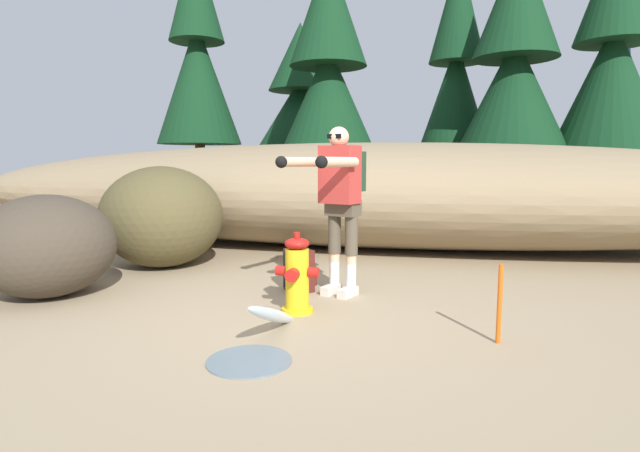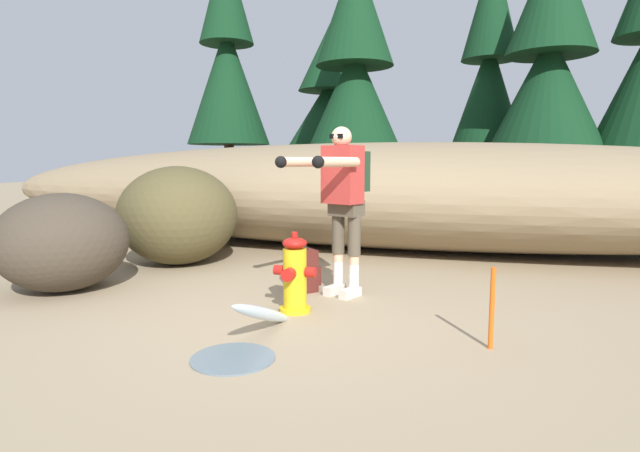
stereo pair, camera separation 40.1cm
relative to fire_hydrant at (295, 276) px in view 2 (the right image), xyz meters
name	(u,v)px [view 2 (the right image)]	position (x,y,z in m)	size (l,w,h in m)	color
ground_plane	(294,316)	(0.02, -0.06, -0.35)	(56.00, 56.00, 0.04)	#998466
dirt_embankment	(382,195)	(0.02, 3.79, 0.49)	(14.67, 3.20, 1.65)	#897556
fire_hydrant	(295,276)	(0.00, 0.00, 0.00)	(0.39, 0.34, 0.73)	gold
hydrant_water_jet	(256,325)	(0.00, -0.80, -0.20)	(0.58, 1.32, 0.49)	silver
utility_worker	(343,190)	(0.25, 0.66, 0.73)	(0.72, 1.04, 1.68)	beige
spare_backpack	(304,270)	(-0.19, 0.75, -0.12)	(0.36, 0.36, 0.47)	#511E19
boulder_large	(178,215)	(-2.25, 1.54, 0.31)	(1.59, 1.52, 1.29)	#4E4628
boulder_mid	(62,242)	(-2.58, -0.05, 0.18)	(1.28, 1.35, 1.03)	#42382C
pine_tree_far_left	(227,62)	(-4.42, 6.93, 3.37)	(1.97, 1.97, 6.47)	#47331E
pine_tree_left	(330,103)	(-2.59, 9.30, 2.61)	(2.68, 2.68, 5.05)	#47331E
pine_tree_center	(355,85)	(-1.28, 6.92, 2.68)	(2.63, 2.63, 5.84)	#47331E
pine_tree_right	(489,79)	(1.50, 9.98, 3.13)	(2.23, 2.23, 6.76)	#47331E
pine_tree_far_right	(548,75)	(2.77, 8.39, 2.91)	(2.97, 2.97, 6.27)	#47331E
survey_stake	(492,308)	(1.68, -0.39, -0.03)	(0.04, 0.04, 0.60)	#E55914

